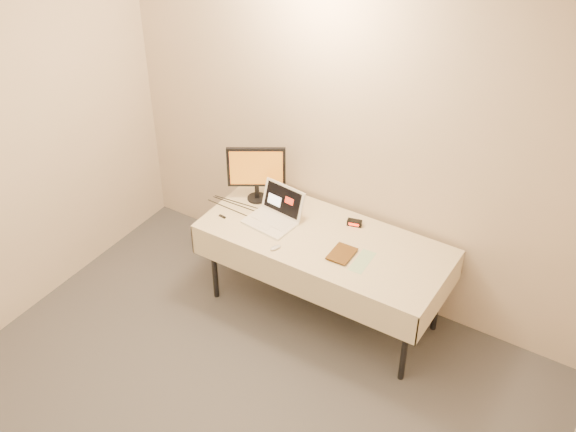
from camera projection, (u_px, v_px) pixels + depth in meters
The scene contains 9 objects.
back_wall at pixel (358, 139), 5.25m from camera, with size 4.00×0.10×2.70m, color beige.
table at pixel (324, 245), 5.33m from camera, with size 1.86×0.81×0.74m.
laptop at pixel (275, 213), 5.44m from camera, with size 0.40×0.37×0.25m.
monitor at pixel (256, 170), 5.54m from camera, with size 0.40×0.26×0.46m.
book at pixel (332, 240), 5.10m from camera, with size 0.16×0.02×0.21m, color #8C5919.
alarm_clock at pixel (354, 223), 5.41m from camera, with size 0.12×0.07×0.05m.
clicker at pixel (275, 247), 5.19m from camera, with size 0.04×0.09×0.02m, color silver.
paper_form at pixel (362, 261), 5.08m from camera, with size 0.11×0.27×0.00m, color #ADD9AE.
usb_dongle at pixel (222, 216), 5.50m from camera, with size 0.06×0.02×0.01m, color black.
Camera 1 is at (2.00, -1.65, 3.98)m, focal length 45.00 mm.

